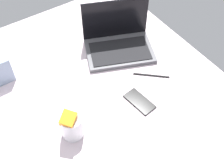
% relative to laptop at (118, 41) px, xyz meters
% --- Properties ---
extents(bed_mattress, '(1.80, 1.40, 0.18)m').
position_rel_laptop_xyz_m(bed_mattress, '(-0.58, -0.21, -0.13)').
color(bed_mattress, silver).
rests_on(bed_mattress, ground).
extents(laptop, '(0.39, 0.34, 0.23)m').
position_rel_laptop_xyz_m(laptop, '(0.00, 0.00, 0.00)').
color(laptop, '#4C4C51').
rests_on(laptop, bed_mattress).
extents(snack_cup, '(0.11, 0.09, 0.14)m').
position_rel_laptop_xyz_m(snack_cup, '(-0.43, -0.31, 0.02)').
color(snack_cup, silver).
rests_on(snack_cup, bed_mattress).
extents(cell_phone, '(0.09, 0.15, 0.01)m').
position_rel_laptop_xyz_m(cell_phone, '(-0.12, -0.34, -0.04)').
color(cell_phone, black).
rests_on(cell_phone, bed_mattress).
extents(charger_cable, '(0.13, 0.12, 0.01)m').
position_rel_laptop_xyz_m(charger_cable, '(0.02, -0.24, -0.04)').
color(charger_cable, black).
rests_on(charger_cable, bed_mattress).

